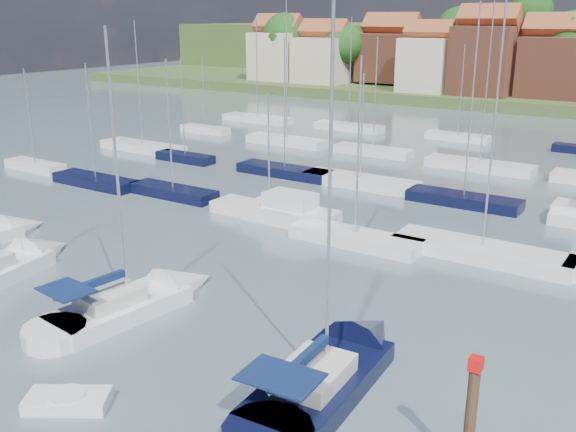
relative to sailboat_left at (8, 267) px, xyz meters
The scene contains 9 objects.
ground 39.18m from the sailboat_left, 69.47° to the left, with size 260.00×260.00×0.00m, color #475860.
sailboat_left is the anchor object (origin of this frame).
sailboat_centre 9.76m from the sailboat_left, ahead, with size 4.21×11.25×14.95m.
sailboat_navy 21.14m from the sailboat_left, ahead, with size 3.95×12.34×16.83m.
tender 15.28m from the sailboat_left, 26.13° to the right, with size 3.38×2.87×0.67m.
buoy_c 10.63m from the sailboat_left, 19.67° to the right, with size 0.42×0.42×0.42m, color #D85914.
buoy_d 14.13m from the sailboat_left, 28.73° to the right, with size 0.47×0.47×0.47m, color #D85914.
buoy_e 20.31m from the sailboat_left, ahead, with size 0.54×0.54×0.54m, color #D85914.
marina_field 35.48m from the sailboat_left, 63.83° to the left, with size 79.62×41.41×15.93m.
Camera 1 is at (18.51, -16.37, 14.18)m, focal length 40.00 mm.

